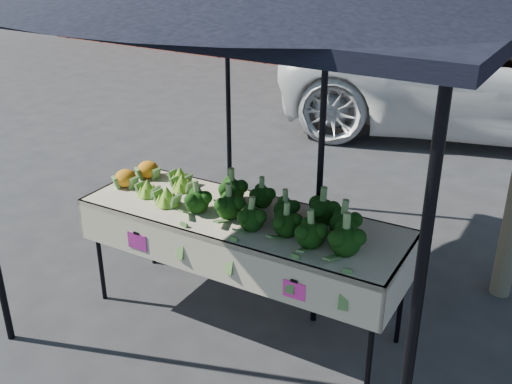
# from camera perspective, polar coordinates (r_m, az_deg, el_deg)

# --- Properties ---
(ground) EXTENTS (90.00, 90.00, 0.00)m
(ground) POSITION_cam_1_polar(r_m,az_deg,el_deg) (4.83, -3.14, -10.97)
(ground) COLOR #27272A
(table) EXTENTS (2.42, 0.88, 0.90)m
(table) POSITION_cam_1_polar(r_m,az_deg,el_deg) (4.44, -1.36, -7.39)
(table) COLOR beige
(table) RESTS_ON ground
(canopy) EXTENTS (3.16, 3.16, 2.74)m
(canopy) POSITION_cam_1_polar(r_m,az_deg,el_deg) (4.27, 2.51, 4.93)
(canopy) COLOR black
(canopy) RESTS_ON ground
(broccoli_heap) EXTENTS (1.36, 0.56, 0.25)m
(broccoli_heap) POSITION_cam_1_polar(r_m,az_deg,el_deg) (4.06, 2.01, -1.41)
(broccoli_heap) COLOR black
(broccoli_heap) RESTS_ON table
(romanesco_cluster) EXTENTS (0.42, 0.56, 0.19)m
(romanesco_cluster) POSITION_cam_1_polar(r_m,az_deg,el_deg) (4.57, -8.21, 1.00)
(romanesco_cluster) COLOR #91C13B
(romanesco_cluster) RESTS_ON table
(cauliflower_pair) EXTENTS (0.22, 0.42, 0.17)m
(cauliflower_pair) POSITION_cam_1_polar(r_m,az_deg,el_deg) (4.83, -11.38, 1.92)
(cauliflower_pair) COLOR orange
(cauliflower_pair) RESTS_ON table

